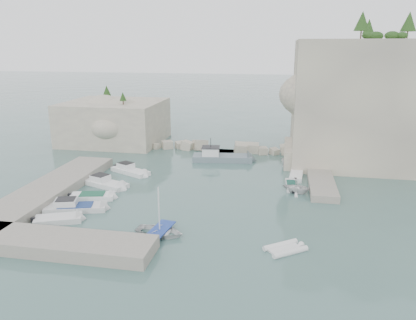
% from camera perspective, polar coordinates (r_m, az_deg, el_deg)
% --- Properties ---
extents(ground, '(400.00, 400.00, 0.00)m').
position_cam_1_polar(ground, '(43.94, -1.46, -5.88)').
color(ground, '#476B66').
rests_on(ground, ground).
extents(cliff_east, '(26.00, 22.00, 17.00)m').
position_cam_1_polar(cliff_east, '(64.96, 23.58, 7.69)').
color(cliff_east, beige).
rests_on(cliff_east, ground).
extents(cliff_terrace, '(8.00, 10.00, 2.50)m').
position_cam_1_polar(cliff_terrace, '(59.96, 14.49, 0.84)').
color(cliff_terrace, beige).
rests_on(cliff_terrace, ground).
extents(outcrop_west, '(16.00, 14.00, 7.00)m').
position_cam_1_polar(outcrop_west, '(72.07, -12.99, 5.26)').
color(outcrop_west, beige).
rests_on(outcrop_west, ground).
extents(quay_west, '(5.00, 24.00, 1.10)m').
position_cam_1_polar(quay_west, '(49.17, -21.53, -3.94)').
color(quay_west, '#9E9689').
rests_on(quay_west, ground).
extents(quay_south, '(18.00, 4.00, 1.10)m').
position_cam_1_polar(quay_south, '(36.68, -21.58, -10.72)').
color(quay_south, '#9E9689').
rests_on(quay_south, ground).
extents(ledge_east, '(3.00, 16.00, 0.80)m').
position_cam_1_polar(ledge_east, '(52.57, 15.47, -2.30)').
color(ledge_east, '#9E9689').
rests_on(ledge_east, ground).
extents(breakwater, '(28.00, 3.00, 1.40)m').
position_cam_1_polar(breakwater, '(64.54, 1.76, 1.90)').
color(breakwater, beige).
rests_on(breakwater, ground).
extents(motorboat_a, '(6.47, 4.51, 1.40)m').
position_cam_1_polar(motorboat_a, '(54.38, -10.84, -1.84)').
color(motorboat_a, white).
rests_on(motorboat_a, ground).
extents(motorboat_b, '(6.58, 4.10, 1.40)m').
position_cam_1_polar(motorboat_b, '(50.12, -14.15, -3.58)').
color(motorboat_b, white).
rests_on(motorboat_b, ground).
extents(motorboat_c, '(5.50, 3.04, 0.70)m').
position_cam_1_polar(motorboat_c, '(46.47, -15.91, -5.27)').
color(motorboat_c, white).
rests_on(motorboat_c, ground).
extents(motorboat_d, '(7.00, 3.82, 1.40)m').
position_cam_1_polar(motorboat_d, '(43.83, -18.06, -6.76)').
color(motorboat_d, silver).
rests_on(motorboat_d, ground).
extents(motorboat_e, '(5.11, 3.63, 0.70)m').
position_cam_1_polar(motorboat_e, '(41.70, -20.28, -8.15)').
color(motorboat_e, silver).
rests_on(motorboat_e, ground).
extents(rowboat, '(4.79, 3.72, 0.91)m').
position_cam_1_polar(rowboat, '(36.92, -6.79, -10.41)').
color(rowboat, white).
rests_on(rowboat, ground).
extents(inflatable_dinghy, '(3.92, 3.52, 0.44)m').
position_cam_1_polar(inflatable_dinghy, '(34.72, 10.80, -12.39)').
color(inflatable_dinghy, silver).
rests_on(inflatable_dinghy, ground).
extents(tender_east_a, '(3.73, 3.38, 1.71)m').
position_cam_1_polar(tender_east_a, '(47.48, 12.34, -4.56)').
color(tender_east_a, silver).
rests_on(tender_east_a, ground).
extents(tender_east_b, '(1.65, 4.24, 0.70)m').
position_cam_1_polar(tender_east_b, '(49.13, 11.71, -3.82)').
color(tender_east_b, silver).
rests_on(tender_east_b, ground).
extents(tender_east_c, '(1.91, 4.86, 0.70)m').
position_cam_1_polar(tender_east_c, '(52.91, 12.28, -2.42)').
color(tender_east_c, white).
rests_on(tender_east_c, ground).
extents(tender_east_d, '(4.17, 3.08, 1.52)m').
position_cam_1_polar(tender_east_d, '(56.42, 12.02, -1.25)').
color(tender_east_d, white).
rests_on(tender_east_d, ground).
extents(work_boat, '(9.68, 3.92, 2.20)m').
position_cam_1_polar(work_boat, '(59.13, 2.04, -0.11)').
color(work_boat, slate).
rests_on(work_boat, ground).
extents(rowboat_mast, '(0.10, 0.10, 4.20)m').
position_cam_1_polar(rowboat_mast, '(35.87, -6.92, -6.74)').
color(rowboat_mast, white).
rests_on(rowboat_mast, rowboat).
extents(vegetation, '(53.48, 13.88, 13.40)m').
position_cam_1_polar(vegetation, '(64.96, 19.64, 16.46)').
color(vegetation, '#1E4219').
rests_on(vegetation, ground).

